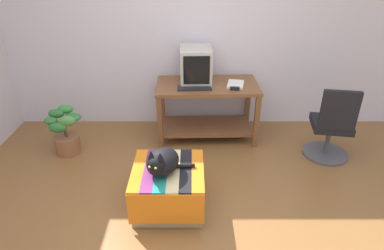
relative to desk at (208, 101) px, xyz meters
The scene contains 12 objects.
ground_plane 1.69m from the desk, 98.26° to the right, with size 14.00×14.00×0.00m, color brown.
back_wall 0.96m from the desk, 117.30° to the left, with size 8.00×0.10×2.60m, color silver.
desk is the anchor object (origin of this frame).
tv_monitor 0.47m from the desk, 148.60° to the left, with size 0.38×0.47×0.42m.
keyboard 0.33m from the desk, 135.67° to the right, with size 0.40×0.15×0.02m, color black.
book 0.42m from the desk, ahead, with size 0.19×0.27×0.03m, color white.
ottoman_with_blanket 1.44m from the desk, 106.79° to the right, with size 0.65×0.68×0.41m.
cat 1.47m from the desk, 107.81° to the right, with size 0.47×0.43×0.29m.
potted_plant 1.73m from the desk, 166.52° to the right, with size 0.42×0.32×0.57m.
office_chair 1.49m from the desk, 20.40° to the right, with size 0.52×0.52×0.89m.
stapler 0.44m from the desk, 31.97° to the right, with size 0.04×0.11×0.04m, color black.
pen 0.41m from the desk, ahead, with size 0.01×0.01×0.14m, color #2351B2.
Camera 1 is at (0.05, -2.24, 2.19)m, focal length 31.34 mm.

